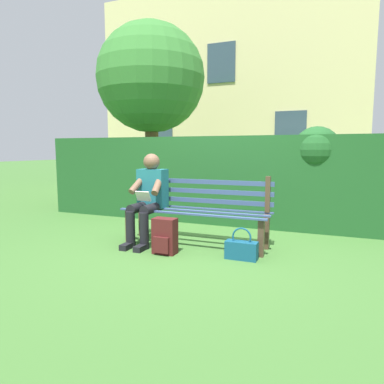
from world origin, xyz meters
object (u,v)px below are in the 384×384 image
object	(u,v)px
park_bench	(197,209)
tree	(148,82)
person_seated	(148,196)
handbag	(241,249)
backpack	(165,236)

from	to	relation	value
park_bench	tree	world-z (taller)	tree
person_seated	tree	xyz separation A→B (m)	(1.91, -3.46, 2.21)
park_bench	tree	bearing A→B (deg)	-52.24
tree	handbag	world-z (taller)	tree
backpack	handbag	distance (m)	0.92
person_seated	tree	bearing A→B (deg)	-61.14
park_bench	person_seated	bearing A→B (deg)	16.55
backpack	handbag	xyz separation A→B (m)	(-0.91, -0.14, -0.09)
park_bench	backpack	xyz separation A→B (m)	(0.20, 0.57, -0.26)
tree	backpack	bearing A→B (deg)	121.32
tree	person_seated	bearing A→B (deg)	118.86
backpack	park_bench	bearing A→B (deg)	-109.25
tree	handbag	xyz separation A→B (m)	(-3.25, 3.71, -2.73)
tree	handbag	size ratio (longest dim) A/B	11.30
handbag	park_bench	bearing A→B (deg)	-31.26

